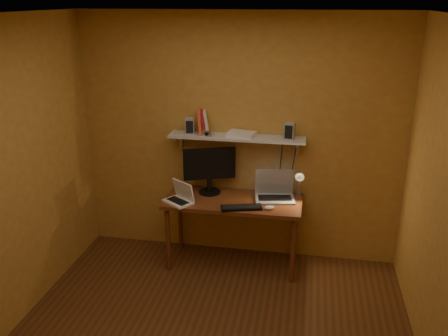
% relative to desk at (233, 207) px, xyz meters
% --- Properties ---
extents(room, '(3.44, 3.24, 2.64)m').
position_rel_desk_xyz_m(room, '(0.01, -1.28, 0.64)').
color(room, brown).
rests_on(room, ground).
extents(desk, '(1.40, 0.60, 0.75)m').
position_rel_desk_xyz_m(desk, '(0.00, 0.00, 0.00)').
color(desk, brown).
rests_on(desk, ground).
extents(wall_shelf, '(1.40, 0.25, 0.21)m').
position_rel_desk_xyz_m(wall_shelf, '(-0.00, 0.19, 0.69)').
color(wall_shelf, silver).
rests_on(wall_shelf, room).
extents(monitor, '(0.53, 0.30, 0.49)m').
position_rel_desk_xyz_m(monitor, '(-0.28, 0.14, 0.36)').
color(monitor, black).
rests_on(monitor, desk).
extents(laptop, '(0.44, 0.35, 0.29)m').
position_rel_desk_xyz_m(laptop, '(0.41, 0.13, 0.16)').
color(laptop, '#94969C').
rests_on(laptop, desk).
extents(netbook, '(0.35, 0.33, 0.21)m').
position_rel_desk_xyz_m(netbook, '(-0.52, -0.15, 0.14)').
color(netbook, white).
rests_on(netbook, desk).
extents(keyboard, '(0.42, 0.24, 0.02)m').
position_rel_desk_xyz_m(keyboard, '(0.11, -0.20, 0.10)').
color(keyboard, black).
rests_on(keyboard, desk).
extents(mouse, '(0.12, 0.09, 0.04)m').
position_rel_desk_xyz_m(mouse, '(0.39, -0.17, 0.10)').
color(mouse, white).
rests_on(mouse, desk).
extents(desk_lamp, '(0.09, 0.23, 0.38)m').
position_rel_desk_xyz_m(desk_lamp, '(0.66, 0.13, 0.29)').
color(desk_lamp, silver).
rests_on(desk_lamp, desk).
extents(speaker_left, '(0.11, 0.11, 0.17)m').
position_rel_desk_xyz_m(speaker_left, '(-0.49, 0.19, 0.79)').
color(speaker_left, '#94969C').
rests_on(speaker_left, wall_shelf).
extents(speaker_right, '(0.11, 0.11, 0.17)m').
position_rel_desk_xyz_m(speaker_right, '(0.53, 0.18, 0.79)').
color(speaker_right, '#94969C').
rests_on(speaker_right, wall_shelf).
extents(books, '(0.16, 0.18, 0.25)m').
position_rel_desk_xyz_m(books, '(-0.36, 0.21, 0.83)').
color(books, '#F65D33').
rests_on(books, wall_shelf).
extents(shelf_camera, '(0.11, 0.06, 0.06)m').
position_rel_desk_xyz_m(shelf_camera, '(-0.29, 0.12, 0.74)').
color(shelf_camera, silver).
rests_on(shelf_camera, wall_shelf).
extents(router, '(0.30, 0.23, 0.05)m').
position_rel_desk_xyz_m(router, '(0.05, 0.20, 0.73)').
color(router, white).
rests_on(router, wall_shelf).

